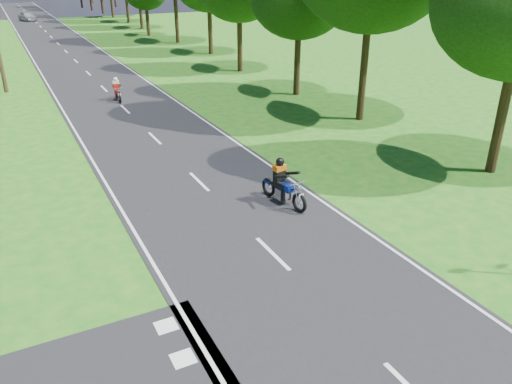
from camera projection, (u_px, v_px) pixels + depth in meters
ground at (309, 290)px, 13.08m from camera, size 160.00×160.00×0.00m
main_road at (58, 44)px, 53.58m from camera, size 7.00×140.00×0.02m
road_markings at (59, 46)px, 52.00m from camera, size 7.40×140.00×0.01m
rider_near_blue at (284, 182)px, 17.42m from camera, size 1.03×2.10×1.67m
rider_far_red at (117, 89)px, 30.89m from camera, size 0.67×1.74×1.42m
distant_car at (27, 16)px, 74.37m from camera, size 2.73×4.24×1.34m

